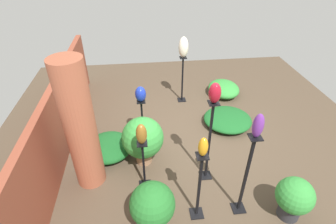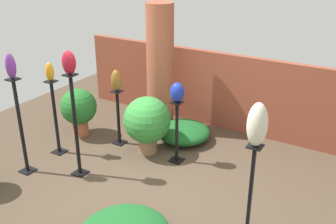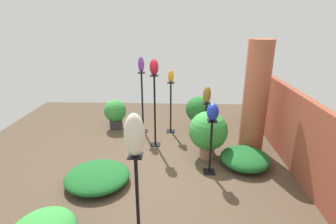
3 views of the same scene
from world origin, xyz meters
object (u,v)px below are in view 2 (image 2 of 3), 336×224
pedestal_ruby (76,130)px  potted_plant_front_left (147,121)px  pedestal_ivory (250,196)px  pedestal_violet (21,131)px  potted_plant_mid_right (79,108)px  pedestal_cobalt (177,135)px  pedestal_bronze (118,120)px  art_vase_ivory (257,125)px  brick_pillar (160,68)px  art_vase_ruby (69,63)px  art_vase_bronze (116,80)px  art_vase_amber (50,72)px  art_vase_violet (11,66)px  art_vase_cobalt (177,92)px  pedestal_amber (56,121)px

pedestal_ruby → potted_plant_front_left: size_ratio=1.63×
pedestal_ivory → pedestal_violet: size_ratio=0.81×
potted_plant_mid_right → pedestal_cobalt: bearing=2.0°
pedestal_bronze → art_vase_ivory: 3.02m
brick_pillar → pedestal_cobalt: 1.44m
pedestal_ruby → potted_plant_mid_right: 1.33m
pedestal_cobalt → art_vase_ivory: size_ratio=2.03×
pedestal_bronze → potted_plant_mid_right: bearing=-173.6°
art_vase_ruby → pedestal_bronze: bearing=94.8°
art_vase_ivory → art_vase_bronze: bearing=158.4°
potted_plant_front_left → art_vase_amber: bearing=-148.5°
art_vase_bronze → potted_plant_mid_right: art_vase_bronze is taller
pedestal_ivory → potted_plant_front_left: 2.32m
art_vase_ruby → art_vase_violet: size_ratio=0.92×
pedestal_ruby → pedestal_cobalt: bearing=45.3°
art_vase_violet → art_vase_ivory: bearing=6.4°
pedestal_violet → potted_plant_mid_right: 1.35m
pedestal_cobalt → art_vase_bronze: 1.31m
art_vase_amber → art_vase_bronze: (0.64, 0.76, -0.24)m
pedestal_ivory → potted_plant_front_left: pedestal_ivory is taller
art_vase_amber → art_vase_violet: size_ratio=0.82×
pedestal_bronze → art_vase_ruby: size_ratio=2.96×
art_vase_ruby → art_vase_cobalt: 1.57m
art_vase_ivory → art_vase_violet: 3.31m
pedestal_violet → art_vase_ruby: size_ratio=4.54×
pedestal_cobalt → pedestal_amber: bearing=-157.4°
art_vase_ivory → art_vase_violet: size_ratio=1.41×
brick_pillar → pedestal_cobalt: bearing=-46.9°
pedestal_amber → pedestal_ivory: bearing=-5.1°
pedestal_bronze → art_vase_bronze: (0.00, 0.00, 0.69)m
art_vase_amber → art_vase_cobalt: (1.76, 0.74, -0.22)m
art_vase_violet → potted_plant_mid_right: size_ratio=0.41×
art_vase_amber → potted_plant_mid_right: (-0.14, 0.67, -0.86)m
art_vase_amber → potted_plant_front_left: 1.65m
brick_pillar → art_vase_ivory: brick_pillar is taller
brick_pillar → pedestal_ruby: size_ratio=1.46×
pedestal_violet → art_vase_ruby: 1.29m
art_vase_cobalt → art_vase_ivory: bearing=-33.9°
art_vase_amber → art_vase_cobalt: size_ratio=0.96×
pedestal_cobalt → art_vase_cobalt: (0.00, 0.00, 0.69)m
pedestal_bronze → art_vase_amber: size_ratio=3.30×
pedestal_amber → pedestal_bronze: (0.64, 0.76, -0.13)m
pedestal_amber → pedestal_cobalt: size_ratio=1.23×
art_vase_amber → art_vase_violet: 0.71m
art_vase_ruby → art_vase_ivory: bearing=0.3°
art_vase_amber → art_vase_cobalt: bearing=22.6°
pedestal_ivory → pedestal_violet: bearing=-173.6°
potted_plant_mid_right → art_vase_amber: bearing=-77.8°
pedestal_bronze → art_vase_ruby: 1.65m
art_vase_cobalt → art_vase_ivory: 1.87m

